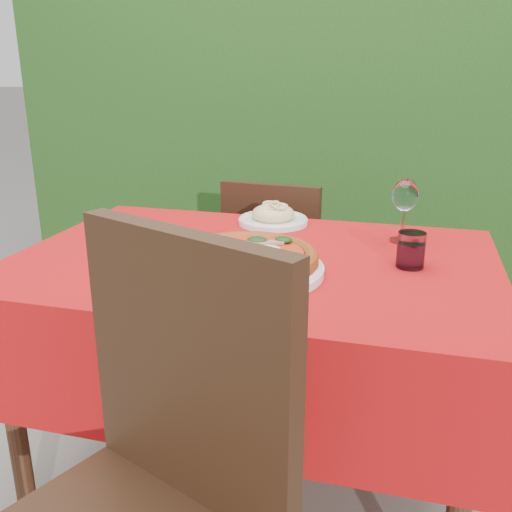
% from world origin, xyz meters
% --- Properties ---
extents(ground, '(60.00, 60.00, 0.00)m').
position_xyz_m(ground, '(0.00, 0.00, 0.00)').
color(ground, '#68645E').
rests_on(ground, ground).
extents(hedge, '(3.20, 0.55, 1.78)m').
position_xyz_m(hedge, '(0.00, 1.55, 0.92)').
color(hedge, black).
rests_on(hedge, ground).
extents(dining_table, '(1.26, 0.86, 0.75)m').
position_xyz_m(dining_table, '(0.00, 0.00, 0.60)').
color(dining_table, '#452616').
rests_on(dining_table, ground).
extents(chair_near, '(0.58, 0.58, 0.99)m').
position_xyz_m(chair_near, '(0.01, -0.69, 0.56)').
color(chair_near, black).
rests_on(chair_near, ground).
extents(chair_far, '(0.40, 0.40, 0.83)m').
position_xyz_m(chair_far, '(-0.09, 0.67, 0.47)').
color(chair_far, black).
rests_on(chair_far, ground).
extents(pizza_plate, '(0.42, 0.42, 0.07)m').
position_xyz_m(pizza_plate, '(0.02, -0.13, 0.78)').
color(pizza_plate, white).
rests_on(pizza_plate, dining_table).
extents(pasta_plate, '(0.22, 0.22, 0.06)m').
position_xyz_m(pasta_plate, '(-0.03, 0.34, 0.77)').
color(pasta_plate, silver).
rests_on(pasta_plate, dining_table).
extents(water_glass, '(0.07, 0.07, 0.09)m').
position_xyz_m(water_glass, '(0.40, 0.02, 0.79)').
color(water_glass, silver).
rests_on(water_glass, dining_table).
extents(wine_glass, '(0.07, 0.07, 0.18)m').
position_xyz_m(wine_glass, '(0.37, 0.25, 0.88)').
color(wine_glass, silver).
rests_on(wine_glass, dining_table).
extents(fork, '(0.05, 0.19, 0.01)m').
position_xyz_m(fork, '(-0.35, -0.10, 0.75)').
color(fork, '#B5B5BC').
rests_on(fork, dining_table).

